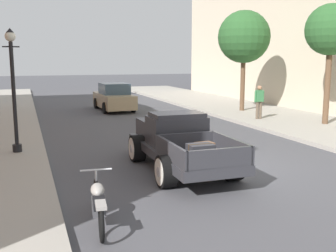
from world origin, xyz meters
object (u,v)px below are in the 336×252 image
(pedestrian_sidewalk_right, at_px, (259,100))
(street_lamp_near, at_px, (13,81))
(car_background_tan, at_px, (114,98))
(motorcycle_parked, at_px, (98,202))
(street_tree_second, at_px, (244,37))
(street_tree_nearest, at_px, (331,31))
(hotrod_truck_gunmetal, at_px, (178,142))

(pedestrian_sidewalk_right, xyz_separation_m, street_lamp_near, (-11.16, -3.58, 1.30))
(pedestrian_sidewalk_right, relative_size, street_lamp_near, 0.43)
(pedestrian_sidewalk_right, bearing_deg, car_background_tan, 130.05)
(pedestrian_sidewalk_right, distance_m, street_lamp_near, 11.79)
(motorcycle_parked, distance_m, street_tree_second, 17.22)
(motorcycle_parked, height_order, street_tree_nearest, street_tree_nearest)
(street_tree_nearest, height_order, street_tree_second, street_tree_second)
(hotrod_truck_gunmetal, xyz_separation_m, street_lamp_near, (-4.33, 2.98, 1.63))
(street_lamp_near, bearing_deg, hotrod_truck_gunmetal, -34.59)
(pedestrian_sidewalk_right, distance_m, street_tree_nearest, 4.47)
(street_tree_second, bearing_deg, car_background_tan, 151.33)
(car_background_tan, distance_m, street_tree_nearest, 12.57)
(pedestrian_sidewalk_right, relative_size, street_tree_second, 0.29)
(street_lamp_near, xyz_separation_m, street_tree_nearest, (13.20, 1.25, 1.92))
(car_background_tan, bearing_deg, street_tree_second, -28.67)
(motorcycle_parked, bearing_deg, pedestrian_sidewalk_right, 45.45)
(street_tree_nearest, relative_size, street_tree_second, 0.95)
(motorcycle_parked, distance_m, pedestrian_sidewalk_right, 13.79)
(motorcycle_parked, relative_size, car_background_tan, 0.49)
(hotrod_truck_gunmetal, bearing_deg, street_lamp_near, 145.41)
(hotrod_truck_gunmetal, height_order, motorcycle_parked, hotrod_truck_gunmetal)
(hotrod_truck_gunmetal, height_order, car_background_tan, car_background_tan)
(motorcycle_parked, height_order, car_background_tan, car_background_tan)
(hotrod_truck_gunmetal, bearing_deg, car_background_tan, 85.49)
(street_lamp_near, bearing_deg, car_background_tan, 62.72)
(hotrod_truck_gunmetal, xyz_separation_m, car_background_tan, (1.06, 13.43, 0.01))
(motorcycle_parked, relative_size, street_lamp_near, 0.55)
(car_background_tan, distance_m, street_lamp_near, 11.87)
(hotrod_truck_gunmetal, relative_size, street_tree_second, 0.88)
(car_background_tan, height_order, pedestrian_sidewalk_right, pedestrian_sidewalk_right)
(hotrod_truck_gunmetal, relative_size, motorcycle_parked, 2.35)
(hotrod_truck_gunmetal, xyz_separation_m, motorcycle_parked, (-2.83, -3.25, -0.31))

